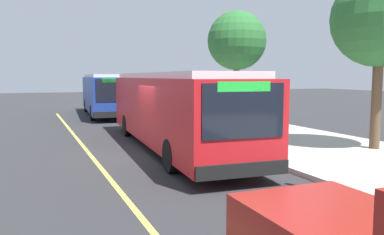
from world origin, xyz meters
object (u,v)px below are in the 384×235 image
transit_bus_main (172,107)px  pedestrian_commuter (235,113)px  transit_bus_second (105,93)px  route_sign_post (242,98)px  waiting_bench (254,122)px

transit_bus_main → pedestrian_commuter: 4.03m
transit_bus_second → transit_bus_main: bearing=-0.0°
transit_bus_main → route_sign_post: bearing=75.1°
transit_bus_second → pedestrian_commuter: size_ratio=6.48×
transit_bus_main → route_sign_post: size_ratio=4.52×
transit_bus_second → waiting_bench: size_ratio=6.85×
route_sign_post → pedestrian_commuter: (-2.30, 0.97, -0.84)m
transit_bus_main → waiting_bench: 5.10m
waiting_bench → route_sign_post: route_sign_post is taller
transit_bus_second → waiting_bench: (12.79, 4.71, -0.98)m
waiting_bench → transit_bus_main: bearing=-70.5°
transit_bus_main → waiting_bench: transit_bus_main is taller
pedestrian_commuter → transit_bus_main: bearing=-66.7°
transit_bus_second → pedestrian_commuter: transit_bus_second is taller
transit_bus_main → transit_bus_second: bearing=180.0°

